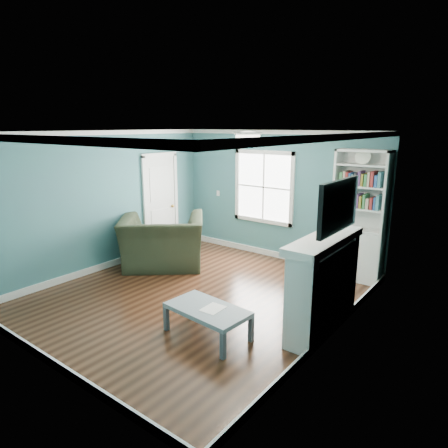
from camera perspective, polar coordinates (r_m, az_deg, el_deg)
The scene contains 13 objects.
floor at distance 6.60m, azimuth -3.99°, elevation -10.17°, with size 5.00×5.00×0.00m, color black.
room_walls at distance 6.13m, azimuth -4.24°, elevation 3.45°, with size 5.00×5.00×5.00m.
trim at distance 6.20m, azimuth -4.18°, elevation 0.32°, with size 4.50×5.00×2.60m.
window at distance 8.30m, azimuth 5.70°, elevation 5.27°, with size 1.40×0.06×1.50m.
bookshelf at distance 7.37m, azimuth 18.60°, elevation -0.68°, with size 0.90×0.35×2.31m.
fireplace at distance 5.48m, azimuth 14.11°, elevation -8.55°, with size 0.44×1.58×1.30m.
tv at distance 5.13m, azimuth 16.06°, elevation 2.51°, with size 0.06×1.10×0.65m, color black.
door at distance 8.73m, azimuth -9.01°, elevation 3.08°, with size 0.12×0.98×2.17m.
ceiling_fixture at distance 5.55m, azimuth 3.42°, elevation 12.43°, with size 0.38×0.38×0.15m.
light_switch at distance 9.02m, azimuth -0.85°, elevation 4.42°, with size 0.08×0.01×0.12m, color white.
recliner at distance 7.78m, azimuth -8.78°, elevation -1.28°, with size 1.54×1.00×1.35m, color black.
coffee_table at distance 5.30m, azimuth -2.39°, elevation -12.35°, with size 1.13×0.68×0.40m.
paper_sheet at distance 5.25m, azimuth -1.59°, elevation -11.97°, with size 0.24×0.30×0.00m, color white.
Camera 1 is at (4.01, -4.50, 2.69)m, focal length 32.00 mm.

